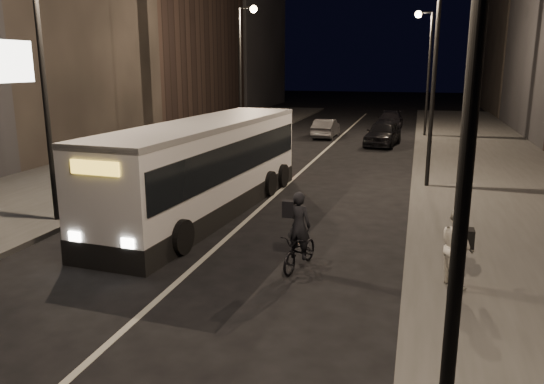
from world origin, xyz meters
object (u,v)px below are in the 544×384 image
Objects in this scene: streetlight_right_near at (449,12)px; city_bus at (206,163)px; car_mid at (326,128)px; car_far at (390,120)px; streetlight_right_far at (426,57)px; streetlight_left_far at (244,56)px; pedestrian_woman at (457,247)px; cyclist_on_bicycle at (300,243)px; streetlight_left_near at (48,47)px; streetlight_right_mid at (429,51)px; car_near at (383,133)px.

city_bus is (-6.93, 10.60, -3.69)m from streetlight_right_near.
streetlight_right_near is at bearing 102.18° from car_mid.
city_bus is 2.53× the size of car_far.
streetlight_right_far is 1.00× the size of streetlight_left_far.
car_far is (4.63, 25.86, -1.01)m from city_bus.
streetlight_left_far is at bearing 8.95° from pedestrian_woman.
cyclist_on_bicycle reaches higher than car_far.
cyclist_on_bicycle reaches higher than car_mid.
streetlight_left_far is (0.00, 18.00, 0.00)m from streetlight_left_near.
streetlight_right_near is 28.10m from streetlight_left_far.
streetlight_right_mid is 4.10× the size of cyclist_on_bicycle.
streetlight_right_near is 4.10× the size of cyclist_on_bicycle.
car_mid is at bearing 78.73° from streetlight_left_near.
streetlight_right_mid is 10.93m from pedestrian_woman.
streetlight_left_near is at bearing -113.96° from streetlight_right_far.
streetlight_right_mid is at bearing 90.00° from streetlight_right_near.
streetlight_left_far is at bearing 123.97° from cyclist_on_bicycle.
cyclist_on_bicycle is at bearing 63.61° from pedestrian_woman.
city_bus is 2.59× the size of car_near.
streetlight_right_near and streetlight_left_far have the same top height.
car_mid is at bearing -163.73° from streetlight_right_far.
car_near is at bearing -116.67° from streetlight_right_far.
streetlight_left_near is 5.86m from city_bus.
city_bus is at bearing -142.10° from streetlight_right_mid.
car_mid is (-7.01, 24.18, -0.39)m from pedestrian_woman.
pedestrian_woman is (0.77, 6.00, -4.33)m from streetlight_right_near.
pedestrian_woman is 0.45× the size of car_mid.
streetlight_left_near reaches higher than car_far.
streetlight_right_near is 0.71× the size of city_bus.
streetlight_left_near reaches higher than pedestrian_woman.
streetlight_right_mid is at bearing 42.17° from city_bus.
streetlight_right_mid is at bearing -16.41° from pedestrian_woman.
car_near is at bearing 10.24° from streetlight_left_far.
streetlight_left_far reaches higher than car_near.
streetlight_right_near is 4.68× the size of pedestrian_woman.
car_mid is at bearing 113.77° from streetlight_right_mid.
streetlight_left_near is 1.79× the size of car_far.
car_mid is at bearing 101.69° from streetlight_right_near.
cyclist_on_bicycle is (4.13, -4.25, -1.01)m from city_bus.
car_mid is at bearing -121.37° from car_far.
streetlight_left_far is at bearing 90.00° from streetlight_left_near.
streetlight_left_near is (-10.66, -8.00, 0.00)m from streetlight_right_mid.
streetlight_right_mid reaches higher than cyclist_on_bicycle.
streetlight_left_far reaches higher than car_far.
streetlight_right_near is 36.84m from car_far.
city_bus reaches higher than car_far.
car_near is (4.68, 16.92, -0.91)m from city_bus.
pedestrian_woman is (0.77, -10.00, -4.33)m from streetlight_right_mid.
streetlight_left_far is (-10.66, -6.00, 0.00)m from streetlight_right_far.
city_bus is at bearing 123.18° from streetlight_right_near.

